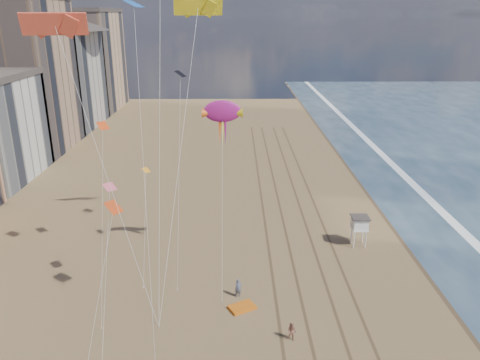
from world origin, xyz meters
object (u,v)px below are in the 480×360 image
grounded_kite (242,307)px  show_kite (222,112)px  kite_flyer_b (292,332)px  lifeguard_stand (360,223)px  kite_flyer_a (238,288)px

grounded_kite → show_kite: size_ratio=0.13×
show_kite → kite_flyer_b: 21.16m
lifeguard_stand → grounded_kite: lifeguard_stand is taller
show_kite → kite_flyer_b: show_kite is taller
show_kite → kite_flyer_a: show_kite is taller
lifeguard_stand → grounded_kite: 18.56m
kite_flyer_a → kite_flyer_b: bearing=-72.8°
lifeguard_stand → kite_flyer_a: bearing=-143.4°
grounded_kite → kite_flyer_b: bearing=-76.9°
kite_flyer_a → kite_flyer_b: (4.36, -6.34, -0.10)m
grounded_kite → kite_flyer_a: kite_flyer_a is taller
kite_flyer_a → lifeguard_stand: bearing=19.2°
lifeguard_stand → kite_flyer_b: size_ratio=2.18×
show_kite → kite_flyer_a: bearing=-77.4°
show_kite → grounded_kite: bearing=-77.9°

